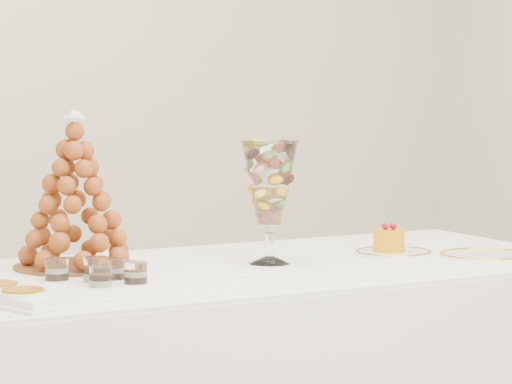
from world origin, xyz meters
TOP-DOWN VIEW (x-y plane):
  - lace_tray at (-0.34, 0.30)m, footprint 0.77×0.66m
  - macaron_vase at (0.20, 0.31)m, footprint 0.14×0.14m
  - cake_plate at (0.57, 0.26)m, footprint 0.21×0.21m
  - spare_plate at (0.74, 0.09)m, footprint 0.24×0.24m
  - verrine_a at (-0.43, 0.23)m, footprint 0.06×0.06m
  - verrine_b at (-0.36, 0.16)m, footprint 0.07×0.07m
  - verrine_c at (-0.31, 0.17)m, footprint 0.05×0.05m
  - verrine_d at (-0.38, 0.09)m, footprint 0.05×0.05m
  - verrine_e at (-0.30, 0.09)m, footprint 0.06×0.06m
  - ramekin_front at (-0.56, 0.08)m, footprint 0.10×0.10m
  - croquembouche at (-0.31, 0.38)m, footprint 0.32×0.32m
  - mousse_cake at (0.56, 0.27)m, footprint 0.09×0.09m

SIDE VIEW (x-z plane):
  - cake_plate at x=0.57m, z-range 0.79..0.80m
  - spare_plate at x=0.74m, z-range 0.79..0.80m
  - lace_tray at x=-0.34m, z-range 0.79..0.82m
  - ramekin_front at x=-0.56m, z-range 0.79..0.82m
  - verrine_d at x=-0.38m, z-range 0.79..0.86m
  - verrine_c at x=-0.31m, z-range 0.79..0.86m
  - verrine_e at x=-0.30m, z-range 0.79..0.86m
  - verrine_a at x=-0.43m, z-range 0.79..0.86m
  - verrine_b at x=-0.36m, z-range 0.79..0.87m
  - mousse_cake at x=0.56m, z-range 0.80..0.87m
  - croquembouche at x=-0.31m, z-range 0.81..1.19m
  - macaron_vase at x=0.20m, z-range 0.84..1.16m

